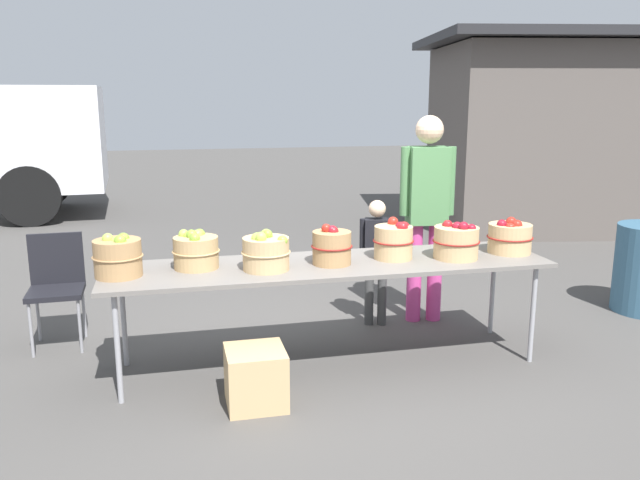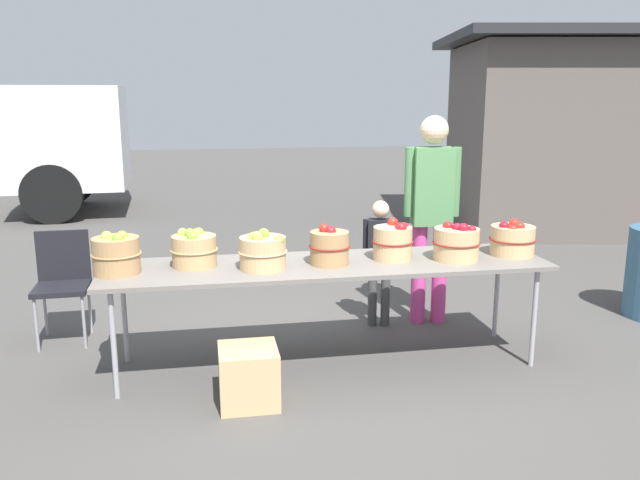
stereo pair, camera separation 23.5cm
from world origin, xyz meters
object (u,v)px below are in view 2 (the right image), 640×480
(apple_basket_red_1, at_px, (393,242))
(apple_basket_red_2, at_px, (456,243))
(vendor_adult, at_px, (432,204))
(folding_chair, at_px, (62,277))
(produce_crate, at_px, (249,376))
(apple_basket_green_0, at_px, (116,254))
(apple_basket_red_0, at_px, (329,246))
(apple_basket_green_2, at_px, (263,251))
(child_customer, at_px, (380,253))
(apple_basket_red_3, at_px, (512,239))
(market_table, at_px, (328,268))
(apple_basket_green_1, at_px, (194,249))

(apple_basket_red_1, bearing_deg, apple_basket_red_2, -12.19)
(vendor_adult, xyz_separation_m, folding_chair, (-2.96, 0.13, -0.52))
(apple_basket_red_2, distance_m, produce_crate, 1.73)
(apple_basket_green_0, xyz_separation_m, apple_basket_red_1, (1.89, 0.04, 0.00))
(vendor_adult, bearing_deg, apple_basket_red_2, 91.23)
(produce_crate, bearing_deg, apple_basket_red_0, 39.01)
(apple_basket_green_2, xyz_separation_m, child_customer, (1.03, 0.78, -0.24))
(apple_basket_red_3, distance_m, produce_crate, 2.16)
(apple_basket_red_2, bearing_deg, market_table, 175.53)
(market_table, bearing_deg, apple_basket_green_0, -179.33)
(folding_chair, bearing_deg, apple_basket_green_2, -33.49)
(vendor_adult, bearing_deg, apple_basket_red_3, 124.94)
(vendor_adult, relative_size, child_customer, 1.64)
(apple_basket_green_1, xyz_separation_m, child_customer, (1.49, 0.63, -0.24))
(apple_basket_green_1, relative_size, child_customer, 0.30)
(apple_basket_red_2, distance_m, apple_basket_red_3, 0.47)
(apple_basket_red_2, bearing_deg, apple_basket_red_3, 8.72)
(market_table, xyz_separation_m, apple_basket_red_1, (0.48, 0.02, 0.16))
(apple_basket_red_1, height_order, vendor_adult, vendor_adult)
(folding_chair, relative_size, produce_crate, 2.36)
(apple_basket_green_2, bearing_deg, apple_basket_red_2, 0.03)
(apple_basket_green_2, distance_m, apple_basket_red_0, 0.47)
(child_customer, height_order, produce_crate, child_customer)
(market_table, relative_size, apple_basket_green_2, 9.34)
(apple_basket_green_1, relative_size, apple_basket_red_1, 1.09)
(folding_chair, bearing_deg, produce_crate, -47.24)
(apple_basket_red_1, distance_m, folding_chair, 2.59)
(apple_basket_green_2, height_order, child_customer, child_customer)
(apple_basket_green_1, relative_size, apple_basket_green_2, 0.97)
(vendor_adult, bearing_deg, apple_basket_green_0, 25.28)
(market_table, bearing_deg, child_customer, 50.88)
(apple_basket_red_0, distance_m, vendor_adult, 1.27)
(apple_basket_red_2, height_order, produce_crate, apple_basket_red_2)
(apple_basket_red_1, distance_m, produce_crate, 1.40)
(apple_basket_green_0, distance_m, apple_basket_red_3, 2.79)
(market_table, bearing_deg, vendor_adult, 35.57)
(apple_basket_red_1, distance_m, apple_basket_red_2, 0.45)
(apple_basket_green_0, bearing_deg, apple_basket_green_2, -3.35)
(apple_basket_green_0, xyz_separation_m, apple_basket_red_0, (1.42, -0.01, -0.00))
(vendor_adult, height_order, folding_chair, vendor_adult)
(apple_basket_red_3, distance_m, child_customer, 1.10)
(vendor_adult, bearing_deg, produce_crate, 45.88)
(folding_chair, xyz_separation_m, produce_crate, (1.35, -1.37, -0.33))
(apple_basket_green_0, height_order, folding_chair, apple_basket_green_0)
(apple_basket_red_0, xyz_separation_m, apple_basket_red_3, (1.37, 0.03, -0.01))
(apple_basket_red_0, xyz_separation_m, vendor_adult, (1.01, 0.75, 0.15))
(apple_basket_red_0, relative_size, apple_basket_red_3, 0.85)
(apple_basket_green_1, distance_m, apple_basket_red_1, 1.40)
(apple_basket_green_1, relative_size, apple_basket_red_0, 1.12)
(market_table, xyz_separation_m, apple_basket_green_1, (-0.92, 0.08, 0.15))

